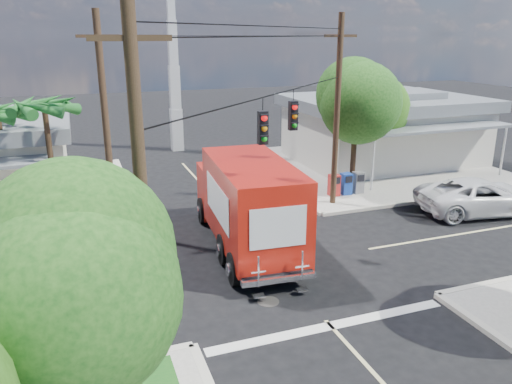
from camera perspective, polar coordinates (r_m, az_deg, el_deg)
ground at (r=18.50m, az=2.15°, el=-8.28°), size 120.00×120.00×0.00m
sidewalk_ne at (r=32.42m, az=12.78°, el=2.87°), size 14.12×14.12×0.14m
road_markings at (r=17.29m, az=4.02°, el=-10.26°), size 32.00×32.00×0.01m
building_ne at (r=33.71m, az=14.39°, el=7.23°), size 11.80×10.20×4.50m
radio_tower at (r=36.12m, az=-9.37°, el=13.52°), size 0.80×0.80×17.00m
tree_sw_front at (r=8.71m, az=-22.48°, el=-9.28°), size 3.88×3.78×6.03m
tree_ne_front at (r=26.18m, az=11.49°, el=10.00°), size 4.21×4.14×6.66m
tree_ne_back at (r=29.48m, az=13.57°, el=9.54°), size 3.77×3.66×5.82m
palm_nw_front at (r=23.11m, az=-23.02°, el=8.69°), size 3.01×3.08×5.59m
utility_poles at (r=17.97m, az=-4.34°, el=6.65°), size 12.00×10.68×9.00m
vending_boxes at (r=26.18m, az=10.25°, el=0.94°), size 1.90×0.50×1.10m
delivery_truck at (r=19.23m, az=-1.04°, el=-1.28°), size 3.24×8.57×3.64m
parked_car at (r=25.62m, az=24.33°, el=-0.44°), size 6.32×3.73×1.65m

